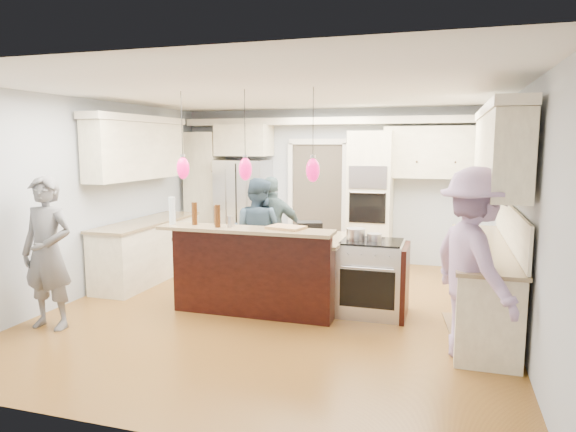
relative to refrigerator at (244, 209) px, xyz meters
name	(u,v)px	position (x,y,z in m)	size (l,w,h in m)	color
ground_plane	(280,309)	(1.55, -2.64, -0.90)	(6.00, 6.00, 0.00)	olive
room_shell	(280,166)	(1.55, -2.64, 0.92)	(5.54, 6.04, 2.72)	#B2BCC6
refrigerator	(244,209)	(0.00, 0.00, 0.00)	(0.90, 0.70, 1.80)	#B7B7BC
oven_column	(370,200)	(2.30, 0.03, 0.25)	(0.72, 0.69, 2.30)	#FEF4CE
back_upper_cabinets	(288,168)	(0.80, 0.12, 0.77)	(5.30, 0.61, 2.54)	#FEF4CE
right_counter_run	(487,233)	(3.99, -2.34, 0.16)	(0.64, 3.10, 2.51)	#FEF4CE
left_cabinets	(145,212)	(-0.89, -1.84, 0.16)	(0.64, 2.30, 2.51)	#FEF4CE
kitchen_island	(264,269)	(1.30, -2.57, -0.41)	(2.10, 1.46, 1.12)	black
island_range	(373,278)	(2.71, -2.49, -0.44)	(0.82, 0.71, 0.92)	#B7B7BC
pendant_lights	(245,169)	(1.30, -3.15, 0.90)	(1.75, 0.15, 1.03)	black
person_bar_end	(47,253)	(-0.75, -4.04, -0.03)	(0.63, 0.42, 1.74)	slate
person_far_left	(257,233)	(0.93, -1.79, -0.10)	(0.78, 0.61, 1.61)	#2B4053
person_far_right	(272,230)	(1.05, -1.47, -0.09)	(0.94, 0.39, 1.61)	#465F63
person_range_side	(474,266)	(3.80, -3.59, 0.04)	(1.21, 0.70, 1.88)	#A686B4
floor_rug	(480,329)	(3.95, -2.70, -0.89)	(0.72, 1.05, 0.01)	#836447
water_bottle	(172,211)	(0.35, -3.18, 0.39)	(0.08, 0.08, 0.33)	silver
beer_bottle_a	(194,213)	(0.63, -3.14, 0.36)	(0.07, 0.07, 0.27)	#42220B
beer_bottle_b	(218,216)	(0.98, -3.23, 0.35)	(0.07, 0.07, 0.27)	#42220B
beer_bottle_c	(216,215)	(0.89, -3.08, 0.34)	(0.06, 0.06, 0.24)	#42220B
drink_can	(230,221)	(1.11, -3.16, 0.29)	(0.07, 0.07, 0.13)	#B7B7BC
cutting_board	(286,227)	(1.78, -3.11, 0.24)	(0.40, 0.29, 0.03)	tan
pot_large	(356,234)	(2.48, -2.46, 0.09)	(0.24, 0.24, 0.14)	#B7B7BC
pot_small	(374,237)	(2.71, -2.49, 0.06)	(0.18, 0.18, 0.09)	#B7B7BC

